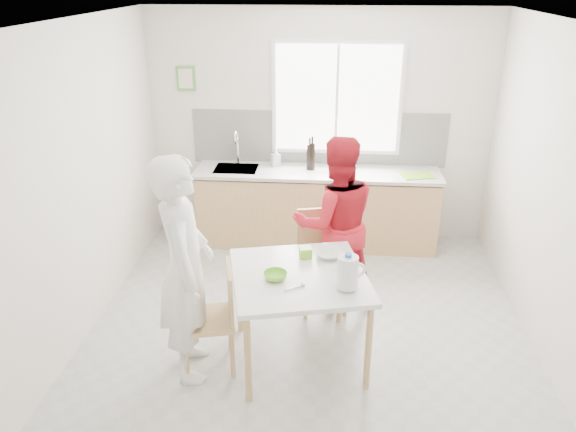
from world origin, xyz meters
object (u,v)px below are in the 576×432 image
person_white (185,269)px  bowl_white (329,254)px  chair_left (216,314)px  milk_jug (348,272)px  bowl_green (275,276)px  chair_far (321,255)px  wine_bottle_b (310,157)px  dining_table (299,283)px  wine_bottle_a (312,156)px  person_red (336,223)px

person_white → bowl_white: 1.22m
chair_left → milk_jug: 1.14m
bowl_green → bowl_white: size_ratio=0.83×
chair_left → person_white: bearing=-90.0°
chair_far → person_white: (-1.02, -1.09, 0.40)m
bowl_green → wine_bottle_b: size_ratio=0.63×
bowl_green → wine_bottle_b: wine_bottle_b is taller
chair_left → wine_bottle_b: bearing=152.2°
dining_table → bowl_white: (0.23, 0.31, 0.11)m
chair_far → wine_bottle_b: bearing=84.1°
milk_jug → wine_bottle_a: (-0.39, 2.47, 0.12)m
chair_far → wine_bottle_b: size_ratio=3.23×
bowl_white → milk_jug: milk_jug is taller
wine_bottle_b → chair_left: bearing=-104.4°
dining_table → chair_far: chair_far is taller
bowl_white → person_red: bearing=85.5°
person_white → person_red: (1.15, 1.14, -0.08)m
chair_left → milk_jug: bearing=74.4°
wine_bottle_a → chair_left: bearing=-105.1°
wine_bottle_b → dining_table: bearing=-89.1°
chair_left → bowl_green: bearing=84.1°
bowl_white → milk_jug: bearing=-74.0°
chair_far → person_red: person_red is taller
chair_left → person_red: (0.94, 1.09, 0.35)m
dining_table → bowl_green: size_ratio=6.76×
wine_bottle_a → milk_jug: bearing=-81.2°
chair_far → person_white: 1.54m
dining_table → chair_left: 0.72m
chair_far → milk_jug: 1.19m
dining_table → wine_bottle_b: wine_bottle_b is taller
chair_far → bowl_white: bearing=-95.0°
chair_left → person_white: size_ratio=0.49×
person_red → bowl_white: (-0.05, -0.62, -0.01)m
dining_table → wine_bottle_b: size_ratio=4.23×
dining_table → chair_far: 0.92m
person_red → wine_bottle_b: 1.41m
person_red → bowl_green: 1.12m
chair_left → wine_bottle_b: 2.58m
dining_table → person_white: 0.92m
chair_far → person_white: size_ratio=0.52×
person_red → wine_bottle_b: size_ratio=5.67×
person_white → chair_far: bearing=-56.5°
person_white → milk_jug: bearing=-103.0°
bowl_green → person_white: bearing=-170.8°
chair_far → person_white: bearing=-146.5°
chair_far → wine_bottle_a: wine_bottle_a is taller
person_white → bowl_white: person_white is taller
bowl_green → wine_bottle_a: bearing=85.7°
dining_table → wine_bottle_b: (-0.03, 2.28, 0.34)m
person_red → bowl_white: person_red is taller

